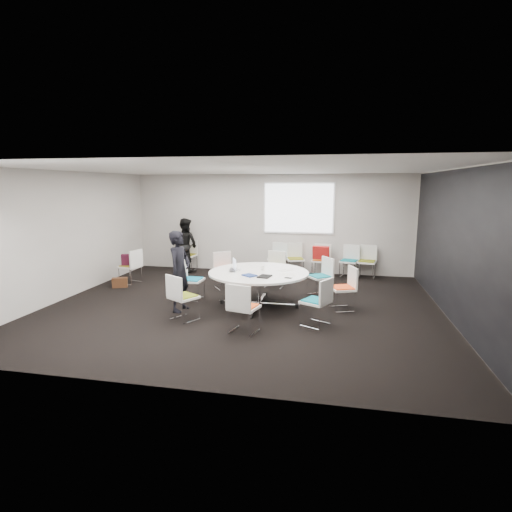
% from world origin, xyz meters
% --- Properties ---
extents(room_shell, '(8.08, 7.08, 2.88)m').
position_xyz_m(room_shell, '(0.09, 0.00, 1.40)').
color(room_shell, black).
rests_on(room_shell, ground).
extents(conference_table, '(2.06, 2.06, 0.73)m').
position_xyz_m(conference_table, '(0.32, 0.09, 0.52)').
color(conference_table, silver).
rests_on(conference_table, ground).
extents(projection_screen, '(1.90, 0.03, 1.35)m').
position_xyz_m(projection_screen, '(0.80, 3.46, 1.85)').
color(projection_screen, white).
rests_on(projection_screen, room_shell).
extents(chair_ring_a, '(0.58, 0.59, 0.88)m').
position_xyz_m(chair_ring_a, '(2.03, 0.17, 0.28)').
color(chair_ring_a, silver).
rests_on(chair_ring_a, ground).
extents(chair_ring_b, '(0.63, 0.63, 0.88)m').
position_xyz_m(chair_ring_b, '(1.54, 1.10, 0.28)').
color(chair_ring_b, silver).
rests_on(chair_ring_b, ground).
extents(chair_ring_c, '(0.53, 0.52, 0.88)m').
position_xyz_m(chair_ring_c, '(0.40, 1.67, 0.28)').
color(chair_ring_c, silver).
rests_on(chair_ring_c, ground).
extents(chair_ring_d, '(0.64, 0.63, 0.88)m').
position_xyz_m(chair_ring_d, '(-0.76, 1.33, 0.28)').
color(chair_ring_d, silver).
rests_on(chair_ring_d, ground).
extents(chair_ring_e, '(0.46, 0.47, 0.88)m').
position_xyz_m(chair_ring_e, '(-1.20, 0.24, 0.28)').
color(chair_ring_e, silver).
rests_on(chair_ring_e, ground).
extents(chair_ring_f, '(0.62, 0.62, 0.88)m').
position_xyz_m(chair_ring_f, '(-0.88, -1.08, 0.28)').
color(chair_ring_f, silver).
rests_on(chair_ring_f, ground).
extents(chair_ring_g, '(0.55, 0.55, 0.88)m').
position_xyz_m(chair_ring_g, '(0.36, -1.48, 0.28)').
color(chair_ring_g, silver).
rests_on(chair_ring_g, ground).
extents(chair_ring_h, '(0.61, 0.61, 0.88)m').
position_xyz_m(chair_ring_h, '(1.55, -0.87, 0.28)').
color(chair_ring_h, silver).
rests_on(chair_ring_h, ground).
extents(chair_back_a, '(0.55, 0.54, 0.88)m').
position_xyz_m(chair_back_a, '(0.27, 3.14, 0.28)').
color(chair_back_a, silver).
rests_on(chair_back_a, ground).
extents(chair_back_b, '(0.56, 0.56, 0.88)m').
position_xyz_m(chair_back_b, '(0.76, 3.16, 0.28)').
color(chair_back_b, silver).
rests_on(chair_back_b, ground).
extents(chair_back_c, '(0.52, 0.51, 0.88)m').
position_xyz_m(chair_back_c, '(1.48, 3.12, 0.28)').
color(chair_back_c, silver).
rests_on(chair_back_c, ground).
extents(chair_back_d, '(0.57, 0.56, 0.88)m').
position_xyz_m(chair_back_d, '(2.24, 3.17, 0.28)').
color(chair_back_d, silver).
rests_on(chair_back_d, ground).
extents(chair_back_e, '(0.55, 0.54, 0.88)m').
position_xyz_m(chair_back_e, '(2.70, 3.17, 0.28)').
color(chair_back_e, silver).
rests_on(chair_back_e, ground).
extents(chair_spare_left, '(0.54, 0.55, 0.88)m').
position_xyz_m(chair_spare_left, '(-3.26, 1.34, 0.28)').
color(chair_spare_left, silver).
rests_on(chair_spare_left, ground).
extents(chair_person_back, '(0.49, 0.48, 0.88)m').
position_xyz_m(chair_person_back, '(-2.41, 3.16, 0.28)').
color(chair_person_back, silver).
rests_on(chair_person_back, ground).
extents(person_main, '(0.46, 0.64, 1.61)m').
position_xyz_m(person_main, '(-1.16, -0.52, 0.81)').
color(person_main, black).
rests_on(person_main, ground).
extents(person_back, '(0.93, 0.84, 1.56)m').
position_xyz_m(person_back, '(-2.41, 3.00, 0.78)').
color(person_back, black).
rests_on(person_back, ground).
extents(laptop, '(0.28, 0.38, 0.03)m').
position_xyz_m(laptop, '(-0.18, 0.09, 0.74)').
color(laptop, '#333338').
rests_on(laptop, conference_table).
extents(laptop_lid, '(0.14, 0.28, 0.22)m').
position_xyz_m(laptop_lid, '(-0.21, 0.13, 0.86)').
color(laptop_lid, silver).
rests_on(laptop_lid, conference_table).
extents(notebook_black, '(0.27, 0.33, 0.02)m').
position_xyz_m(notebook_black, '(0.52, -0.35, 0.74)').
color(notebook_black, black).
rests_on(notebook_black, conference_table).
extents(tablet_folio, '(0.33, 0.32, 0.03)m').
position_xyz_m(tablet_folio, '(0.22, -0.33, 0.74)').
color(tablet_folio, navy).
rests_on(tablet_folio, conference_table).
extents(papers_right, '(0.36, 0.36, 0.00)m').
position_xyz_m(papers_right, '(0.83, 0.35, 0.73)').
color(papers_right, silver).
rests_on(papers_right, conference_table).
extents(papers_front, '(0.32, 0.24, 0.00)m').
position_xyz_m(papers_front, '(0.94, -0.04, 0.73)').
color(papers_front, silver).
rests_on(papers_front, conference_table).
extents(cup, '(0.08, 0.08, 0.09)m').
position_xyz_m(cup, '(0.36, 0.26, 0.78)').
color(cup, white).
rests_on(cup, conference_table).
extents(phone, '(0.15, 0.11, 0.01)m').
position_xyz_m(phone, '(0.99, -0.36, 0.73)').
color(phone, black).
rests_on(phone, conference_table).
extents(maroon_bag, '(0.42, 0.28, 0.28)m').
position_xyz_m(maroon_bag, '(-3.27, 1.34, 0.62)').
color(maroon_bag, '#401123').
rests_on(maroon_bag, chair_spare_left).
extents(brown_bag, '(0.39, 0.29, 0.24)m').
position_xyz_m(brown_bag, '(-3.33, 0.91, 0.12)').
color(brown_bag, '#472816').
rests_on(brown_bag, ground).
extents(red_jacket, '(0.46, 0.22, 0.36)m').
position_xyz_m(red_jacket, '(1.47, 2.89, 0.70)').
color(red_jacket, '#B01715').
rests_on(red_jacket, chair_back_c).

